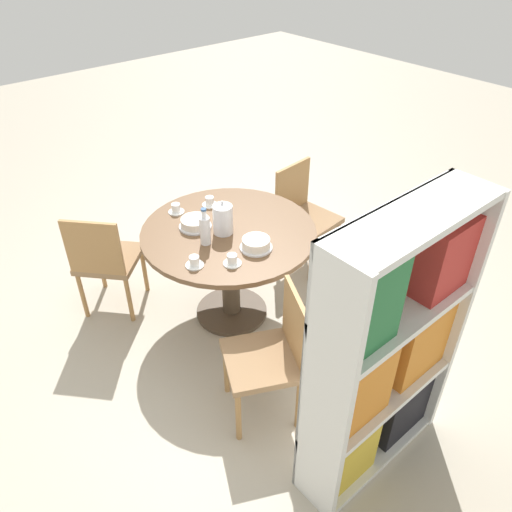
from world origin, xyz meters
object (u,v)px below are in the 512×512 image
object	(u,v)px
water_bottle	(205,230)
cup_b	(232,260)
chair_a	(272,353)
chair_c	(105,259)
cup_c	(194,262)
cake_main	(195,223)
coffee_pot	(222,218)
cake_second	(256,244)
bookshelf	(382,359)
cup_d	(176,209)
cup_a	(210,202)
chair_b	(304,213)

from	to	relation	value
water_bottle	cup_b	size ratio (longest dim) A/B	2.27
cup_b	chair_a	bearing A→B (deg)	75.85
chair_c	cup_c	distance (m)	0.91
cake_main	cup_b	bearing A→B (deg)	82.12
chair_c	water_bottle	distance (m)	0.89
coffee_pot	cup_c	bearing A→B (deg)	27.38
water_bottle	cake_second	distance (m)	0.34
chair_c	cup_b	world-z (taller)	chair_c
coffee_pot	cake_second	bearing A→B (deg)	98.08
chair_a	cup_b	size ratio (longest dim) A/B	7.54
bookshelf	coffee_pot	distance (m)	1.43
coffee_pot	cup_c	size ratio (longest dim) A/B	2.12
coffee_pot	cup_d	size ratio (longest dim) A/B	2.12
water_bottle	chair_a	bearing A→B (deg)	80.22
cake_second	cup_d	bearing A→B (deg)	-78.95
cake_second	cup_a	bearing A→B (deg)	-99.22
cake_second	cup_c	world-z (taller)	cake_second
bookshelf	cup_d	world-z (taller)	bookshelf
bookshelf	cup_c	size ratio (longest dim) A/B	13.88
cake_second	cup_c	distance (m)	0.42
water_bottle	cup_d	world-z (taller)	water_bottle
cake_main	cake_second	distance (m)	0.49
cup_d	cake_main	bearing A→B (deg)	87.87
chair_b	cake_second	bearing A→B (deg)	-159.67
chair_b	cup_a	distance (m)	0.88
chair_a	cake_main	world-z (taller)	chair_a
chair_b	cup_b	bearing A→B (deg)	-162.82
bookshelf	cake_main	xyz separation A→B (m)	(0.00, -1.59, 0.03)
coffee_pot	cake_main	size ratio (longest dim) A/B	1.09
cup_b	cake_second	bearing A→B (deg)	-171.59
chair_a	bookshelf	size ratio (longest dim) A/B	0.54
chair_a	water_bottle	world-z (taller)	water_bottle
water_bottle	cup_b	xyz separation A→B (m)	(0.01, 0.29, -0.08)
chair_b	cup_d	world-z (taller)	chair_b
chair_c	chair_b	bearing A→B (deg)	-149.37
cake_main	cup_c	bearing A→B (deg)	54.59
chair_b	cake_main	distance (m)	1.10
chair_c	coffee_pot	size ratio (longest dim) A/B	3.56
cake_main	cake_second	xyz separation A→B (m)	(-0.15, 0.47, 0.00)
cake_main	cup_d	bearing A→B (deg)	-92.13
chair_a	chair_b	bearing A→B (deg)	155.00
chair_b	cake_main	xyz separation A→B (m)	(1.05, -0.03, 0.32)
chair_c	cake_second	world-z (taller)	chair_c
chair_a	chair_b	distance (m)	1.59
cake_main	cup_d	size ratio (longest dim) A/B	1.95
coffee_pot	cup_d	xyz separation A→B (m)	(0.10, -0.43, -0.08)
chair_a	coffee_pot	xyz separation A→B (m)	(-0.31, -0.84, 0.40)
chair_a	cup_c	xyz separation A→B (m)	(0.06, -0.65, 0.32)
cup_d	chair_c	bearing A→B (deg)	-21.68
chair_a	chair_c	world-z (taller)	same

